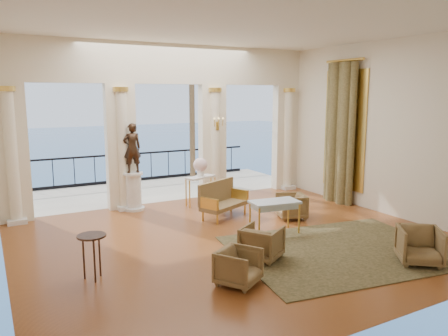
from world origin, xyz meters
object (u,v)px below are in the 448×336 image
game_table (275,204)px  settee (221,199)px  armchair_c (291,205)px  side_table (92,241)px  console_table (200,181)px  armchair_a (239,265)px  statue (132,148)px  armchair_d (262,241)px  pedestal (134,192)px  armchair_b (420,244)px

game_table → settee: bearing=111.1°
armchair_c → side_table: side_table is taller
settee → side_table: bearing=-172.5°
armchair_c → console_table: bearing=-127.6°
armchair_a → statue: bearing=58.5°
armchair_a → game_table: (2.10, 1.94, 0.34)m
settee → armchair_d: bearing=-128.3°
armchair_d → side_table: (-3.03, 0.63, 0.32)m
pedestal → armchair_b: bearing=-61.1°
side_table → game_table: bearing=7.8°
armchair_d → armchair_c: bearing=-80.9°
settee → console_table: settee is taller
settee → statue: (-1.77, 1.74, 1.24)m
armchair_d → settee: (0.73, 2.96, 0.10)m
armchair_d → armchair_a: bearing=95.3°
console_table → pedestal: bearing=146.2°
console_table → armchair_b: bearing=-93.7°
armchair_c → settee: bearing=-103.9°
pedestal → armchair_d: bearing=-77.6°
armchair_d → game_table: bearing=-76.2°
armchair_c → pedestal: bearing=-110.0°
armchair_c → settee: (-1.48, 1.00, 0.11)m
armchair_c → side_table: (-5.24, -1.34, 0.33)m
console_table → side_table: bearing=-156.1°
armchair_b → armchair_c: 3.57m
settee → game_table: (0.41, -1.76, 0.21)m
armchair_a → armchair_d: size_ratio=0.92×
side_table → armchair_d: bearing=-11.7°
armchair_c → console_table: 2.73m
game_table → statue: bearing=130.0°
armchair_c → pedestal: 4.25m
armchair_d → pedestal: bearing=-20.1°
armchair_b → pedestal: size_ratio=0.73×
armchair_d → settee: 3.05m
armchair_c → armchair_d: 2.95m
settee → statue: 2.78m
statue → console_table: (1.80, -0.45, -1.00)m
armchair_d → statue: bearing=-20.1°
armchair_d → pedestal: (-1.04, 4.70, 0.14)m
armchair_a → pedestal: pedestal is taller
game_table → console_table: (-0.38, 3.06, 0.03)m
statue → pedestal: bearing=180.0°
game_table → console_table: console_table is taller
statue → console_table: statue is taller
game_table → side_table: (-4.17, -0.57, 0.00)m
armchair_a → armchair_b: (3.41, -0.85, 0.05)m
armchair_a → armchair_d: 1.22m
armchair_c → game_table: 1.35m
settee → console_table: bearing=64.3°
armchair_b → game_table: size_ratio=0.65×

